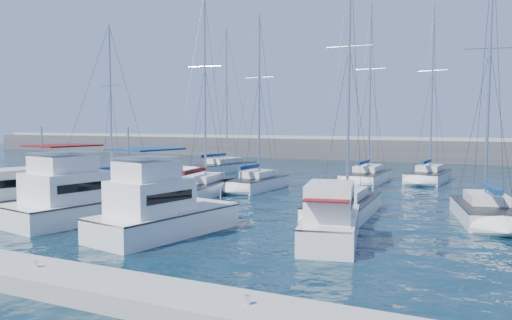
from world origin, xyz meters
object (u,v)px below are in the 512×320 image
at_px(motor_yacht_stbd_inner, 160,213).
at_px(sailboat_mid_b, 202,188).
at_px(sailboat_back_a, 222,167).
at_px(motor_yacht_port_outer, 19,200).
at_px(sailboat_back_b, 367,176).
at_px(sailboat_mid_a, 105,187).
at_px(sailboat_mid_d, 344,206).
at_px(motor_yacht_port_inner, 78,200).
at_px(sailboat_mid_c, 255,183).
at_px(motor_yacht_stbd_outer, 331,222).
at_px(sailboat_back_c, 428,176).
at_px(sailboat_mid_e, 487,211).

distance_m(motor_yacht_stbd_inner, sailboat_mid_b, 13.96).
bearing_deg(sailboat_back_a, motor_yacht_port_outer, -75.56).
relative_size(motor_yacht_port_outer, sailboat_back_b, 0.40).
bearing_deg(sailboat_mid_a, sailboat_mid_d, 16.12).
relative_size(sailboat_mid_a, sailboat_back_a, 0.81).
xyz_separation_m(motor_yacht_port_outer, motor_yacht_port_inner, (4.20, 0.46, 0.19)).
bearing_deg(sailboat_back_b, sailboat_mid_c, -128.36).
height_order(motor_yacht_port_inner, sailboat_back_a, sailboat_back_a).
xyz_separation_m(motor_yacht_stbd_outer, sailboat_mid_a, (-20.35, 7.44, -0.43)).
xyz_separation_m(motor_yacht_port_outer, sailboat_mid_a, (-1.78, 9.09, -0.43)).
xyz_separation_m(motor_yacht_port_outer, sailboat_back_a, (-2.41, 28.43, -0.41)).
height_order(motor_yacht_port_outer, sailboat_back_c, sailboat_back_c).
distance_m(motor_yacht_stbd_inner, sailboat_mid_a, 15.84).
distance_m(sailboat_mid_a, sailboat_mid_c, 11.96).
xyz_separation_m(motor_yacht_port_outer, sailboat_back_b, (14.53, 25.78, -0.40)).
bearing_deg(sailboat_mid_b, sailboat_back_c, 40.45).
xyz_separation_m(motor_yacht_stbd_inner, sailboat_mid_d, (6.58, 9.22, -0.60)).
height_order(motor_yacht_stbd_outer, sailboat_mid_b, sailboat_mid_b).
distance_m(sailboat_mid_e, sailboat_back_b, 18.69).
xyz_separation_m(motor_yacht_stbd_inner, sailboat_back_b, (3.86, 26.45, -0.59)).
height_order(motor_yacht_stbd_inner, sailboat_mid_b, sailboat_mid_b).
relative_size(motor_yacht_stbd_inner, motor_yacht_stbd_outer, 1.12).
bearing_deg(sailboat_mid_d, motor_yacht_port_inner, -151.11).
bearing_deg(sailboat_mid_e, sailboat_mid_c, 147.82).
relative_size(sailboat_mid_c, sailboat_back_b, 0.88).
xyz_separation_m(motor_yacht_port_inner, sailboat_back_a, (-6.62, 27.97, -0.60)).
bearing_deg(motor_yacht_stbd_inner, motor_yacht_port_inner, -179.19).
relative_size(sailboat_back_b, sailboat_back_c, 1.01).
bearing_deg(sailboat_mid_c, sailboat_back_c, 48.09).
bearing_deg(sailboat_mid_c, sailboat_back_b, 55.41).
bearing_deg(motor_yacht_port_outer, sailboat_back_a, 112.06).
xyz_separation_m(sailboat_mid_b, sailboat_back_b, (9.45, 13.68, 0.01)).
distance_m(sailboat_mid_a, sailboat_mid_d, 19.05).
bearing_deg(sailboat_mid_a, motor_yacht_port_inner, -37.51).
distance_m(sailboat_mid_e, sailboat_back_a, 32.84).
bearing_deg(sailboat_back_c, sailboat_back_a, -175.03).
height_order(sailboat_mid_d, sailboat_back_a, sailboat_back_a).
relative_size(motor_yacht_stbd_outer, sailboat_mid_a, 0.54).
relative_size(motor_yacht_stbd_inner, sailboat_back_b, 0.48).
height_order(sailboat_mid_c, sailboat_back_a, sailboat_back_a).
bearing_deg(motor_yacht_port_outer, motor_yacht_stbd_outer, 22.29).
bearing_deg(sailboat_mid_d, sailboat_back_a, 131.80).
xyz_separation_m(sailboat_mid_b, sailboat_back_a, (-7.49, 16.32, -0.00)).
relative_size(sailboat_mid_c, sailboat_mid_d, 0.92).
bearing_deg(motor_yacht_port_inner, motor_yacht_port_outer, -163.19).
distance_m(motor_yacht_port_outer, sailboat_mid_e, 26.97).
xyz_separation_m(motor_yacht_port_outer, sailboat_mid_b, (5.08, 12.10, -0.41)).
bearing_deg(motor_yacht_stbd_inner, sailboat_back_c, 83.73).
distance_m(motor_yacht_stbd_inner, sailboat_mid_d, 11.34).
bearing_deg(sailboat_mid_e, sailboat_back_b, 111.91).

